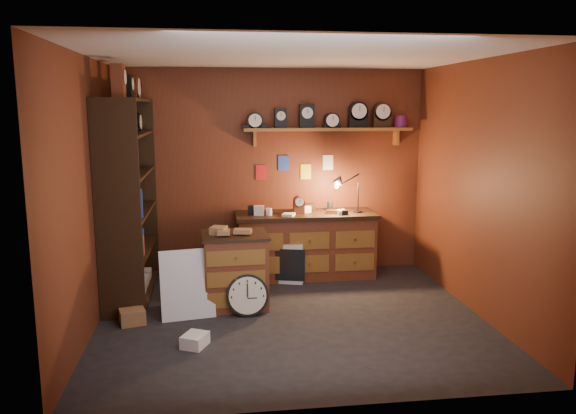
# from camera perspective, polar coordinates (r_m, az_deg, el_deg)

# --- Properties ---
(floor) EXTENTS (4.00, 4.00, 0.00)m
(floor) POSITION_cam_1_polar(r_m,az_deg,el_deg) (6.05, 0.39, -11.24)
(floor) COLOR black
(floor) RESTS_ON ground
(room_shell) EXTENTS (4.02, 3.62, 2.71)m
(room_shell) POSITION_cam_1_polar(r_m,az_deg,el_deg) (5.77, 0.70, 5.30)
(room_shell) COLOR #632C17
(room_shell) RESTS_ON ground
(shelving_unit) EXTENTS (0.47, 1.60, 2.58)m
(shelving_unit) POSITION_cam_1_polar(r_m,az_deg,el_deg) (6.71, -16.15, 1.57)
(shelving_unit) COLOR black
(shelving_unit) RESTS_ON ground
(workbench) EXTENTS (1.82, 0.66, 1.36)m
(workbench) POSITION_cam_1_polar(r_m,az_deg,el_deg) (7.36, 1.80, -3.49)
(workbench) COLOR brown
(workbench) RESTS_ON ground
(low_cabinet) EXTENTS (0.75, 0.64, 0.92)m
(low_cabinet) POSITION_cam_1_polar(r_m,az_deg,el_deg) (6.31, -5.39, -6.11)
(low_cabinet) COLOR brown
(low_cabinet) RESTS_ON ground
(big_round_clock) EXTENTS (0.45, 0.16, 0.46)m
(big_round_clock) POSITION_cam_1_polar(r_m,az_deg,el_deg) (6.08, -4.15, -8.93)
(big_round_clock) COLOR black
(big_round_clock) RESTS_ON ground
(white_panel) EXTENTS (0.58, 0.25, 0.75)m
(white_panel) POSITION_cam_1_polar(r_m,az_deg,el_deg) (6.17, -10.06, -10.99)
(white_panel) COLOR silver
(white_panel) RESTS_ON ground
(mini_fridge) EXTENTS (0.60, 0.61, 0.51)m
(mini_fridge) POSITION_cam_1_polar(r_m,az_deg,el_deg) (7.30, -0.21, -5.38)
(mini_fridge) COLOR silver
(mini_fridge) RESTS_ON ground
(floor_box_a) EXTENTS (0.30, 0.27, 0.15)m
(floor_box_a) POSITION_cam_1_polar(r_m,az_deg,el_deg) (6.10, -15.53, -10.69)
(floor_box_a) COLOR #9A6B43
(floor_box_a) RESTS_ON ground
(floor_box_b) EXTENTS (0.28, 0.30, 0.12)m
(floor_box_b) POSITION_cam_1_polar(r_m,az_deg,el_deg) (5.45, -9.44, -13.21)
(floor_box_b) COLOR white
(floor_box_b) RESTS_ON ground
(floor_box_c) EXTENTS (0.31, 0.28, 0.19)m
(floor_box_c) POSITION_cam_1_polar(r_m,az_deg,el_deg) (6.37, -9.05, -9.34)
(floor_box_c) COLOR #9A6B43
(floor_box_c) RESTS_ON ground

